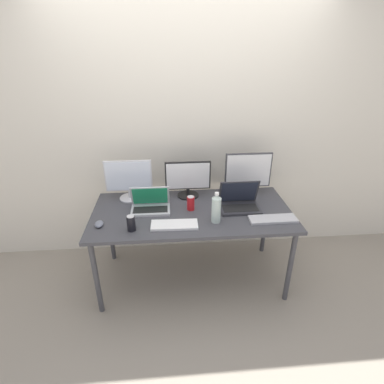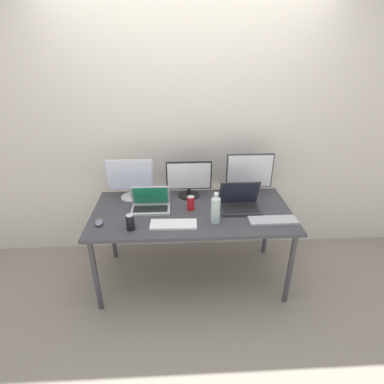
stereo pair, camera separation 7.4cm
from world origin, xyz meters
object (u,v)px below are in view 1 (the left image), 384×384
(monitor_center, at_px, (188,179))
(keyboard_aux, at_px, (273,219))
(mouse_by_keyboard, at_px, (99,224))
(monitor_left, at_px, (129,179))
(laptop_secondary, at_px, (239,202))
(water_bottle, at_px, (216,208))
(keyboard_main, at_px, (174,225))
(soda_can_near_keyboard, at_px, (191,203))
(laptop_silver, at_px, (150,204))
(soda_can_by_laptop, at_px, (131,223))
(work_desk, at_px, (192,216))
(monitor_right, at_px, (248,173))

(monitor_center, relative_size, keyboard_aux, 1.08)
(keyboard_aux, bearing_deg, mouse_by_keyboard, 178.30)
(monitor_left, relative_size, laptop_secondary, 1.22)
(laptop_secondary, xyz_separation_m, mouse_by_keyboard, (-1.18, -0.20, -0.04))
(laptop_secondary, xyz_separation_m, water_bottle, (-0.24, -0.21, 0.06))
(keyboard_main, relative_size, mouse_by_keyboard, 3.58)
(soda_can_near_keyboard, bearing_deg, laptop_silver, 175.55)
(keyboard_main, xyz_separation_m, mouse_by_keyboard, (-0.60, 0.05, 0.01))
(laptop_secondary, bearing_deg, soda_can_by_laptop, -162.53)
(monitor_left, xyz_separation_m, keyboard_aux, (1.20, -0.49, -0.19))
(soda_can_near_keyboard, bearing_deg, water_bottle, -48.94)
(work_desk, relative_size, soda_can_by_laptop, 13.65)
(monitor_left, distance_m, soda_can_near_keyboard, 0.62)
(monitor_right, relative_size, soda_can_near_keyboard, 3.45)
(monitor_left, relative_size, mouse_by_keyboard, 4.09)
(laptop_secondary, bearing_deg, keyboard_aux, -45.45)
(monitor_left, height_order, monitor_center, monitor_left)
(mouse_by_keyboard, bearing_deg, laptop_silver, 25.03)
(keyboard_main, xyz_separation_m, soda_can_near_keyboard, (0.15, 0.26, 0.05))
(keyboard_aux, distance_m, mouse_by_keyboard, 1.41)
(water_bottle, bearing_deg, monitor_right, 51.88)
(work_desk, xyz_separation_m, water_bottle, (0.18, -0.19, 0.18))
(soda_can_by_laptop, bearing_deg, keyboard_aux, 2.64)
(monitor_left, bearing_deg, soda_can_near_keyboard, -25.12)
(keyboard_aux, bearing_deg, monitor_left, 157.37)
(monitor_right, distance_m, laptop_silver, 0.95)
(monitor_left, xyz_separation_m, laptop_silver, (0.20, -0.23, -0.15))
(work_desk, xyz_separation_m, soda_can_by_laptop, (-0.49, -0.27, 0.12))
(monitor_right, xyz_separation_m, water_bottle, (-0.37, -0.47, -0.10))
(laptop_secondary, height_order, soda_can_by_laptop, laptop_secondary)
(work_desk, relative_size, water_bottle, 6.57)
(monitor_center, height_order, keyboard_aux, monitor_center)
(keyboard_aux, bearing_deg, monitor_right, 101.14)
(work_desk, distance_m, keyboard_main, 0.29)
(water_bottle, bearing_deg, laptop_secondary, 41.72)
(laptop_secondary, height_order, keyboard_aux, laptop_secondary)
(monitor_left, distance_m, monitor_right, 1.10)
(mouse_by_keyboard, bearing_deg, laptop_secondary, 4.60)
(keyboard_aux, xyz_separation_m, soda_can_by_laptop, (-1.14, -0.05, 0.05))
(monitor_left, height_order, mouse_by_keyboard, monitor_left)
(laptop_secondary, distance_m, keyboard_aux, 0.33)
(mouse_by_keyboard, bearing_deg, work_desk, 8.35)
(monitor_center, bearing_deg, monitor_left, -179.02)
(monitor_right, height_order, keyboard_main, monitor_right)
(monitor_left, distance_m, soda_can_by_laptop, 0.56)
(monitor_center, distance_m, monitor_right, 0.56)
(laptop_secondary, xyz_separation_m, keyboard_aux, (0.23, -0.23, -0.05))
(mouse_by_keyboard, bearing_deg, keyboard_main, -10.15)
(laptop_silver, bearing_deg, soda_can_by_laptop, -112.97)
(water_bottle, bearing_deg, keyboard_main, -173.21)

